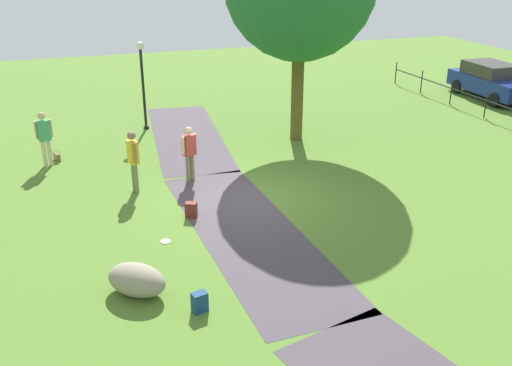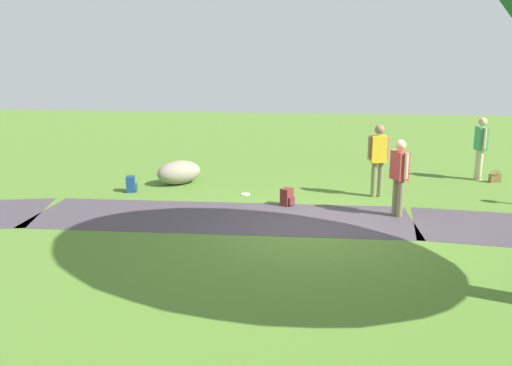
{
  "view_description": "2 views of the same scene",
  "coord_description": "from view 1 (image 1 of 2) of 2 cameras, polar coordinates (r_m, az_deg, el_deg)",
  "views": [
    {
      "loc": [
        13.53,
        -4.52,
        6.39
      ],
      "look_at": [
        1.82,
        -0.42,
        1.22
      ],
      "focal_mm": 39.97,
      "sensor_mm": 36.0,
      "label": 1
    },
    {
      "loc": [
        -0.19,
        10.04,
        3.24
      ],
      "look_at": [
        1.24,
        -0.88,
        0.71
      ],
      "focal_mm": 37.32,
      "sensor_mm": 36.0,
      "label": 2
    }
  ],
  "objects": [
    {
      "name": "ground_plane",
      "position": [
        15.63,
        -0.75,
        -1.5
      ],
      "size": [
        48.0,
        48.0,
        0.0
      ],
      "primitive_type": "plane",
      "color": "#4F7529"
    },
    {
      "name": "footpath_segment_near",
      "position": [
        20.98,
        -6.94,
        4.75
      ],
      "size": [
        8.21,
        3.2,
        0.01
      ],
      "color": "#433B43",
      "rests_on": "ground"
    },
    {
      "name": "footpath_segment_mid",
      "position": [
        13.78,
        -0.7,
        -4.98
      ],
      "size": [
        8.07,
        2.63,
        0.01
      ],
      "color": "#433B43",
      "rests_on": "ground"
    },
    {
      "name": "lamp_post",
      "position": [
        21.53,
        -11.31,
        10.48
      ],
      "size": [
        0.28,
        0.28,
        3.24
      ],
      "color": "black",
      "rests_on": "ground"
    },
    {
      "name": "lawn_boulder",
      "position": [
        11.6,
        -11.85,
        -9.47
      ],
      "size": [
        1.42,
        1.43,
        0.63
      ],
      "color": "gray",
      "rests_on": "ground"
    },
    {
      "name": "woman_with_handbag",
      "position": [
        18.77,
        -20.43,
        4.53
      ],
      "size": [
        0.29,
        0.52,
        1.74
      ],
      "color": "#C8BB8F",
      "rests_on": "ground"
    },
    {
      "name": "man_near_boulder",
      "position": [
        16.56,
        -6.7,
        3.3
      ],
      "size": [
        0.38,
        0.47,
        1.65
      ],
      "color": "olive",
      "rests_on": "ground"
    },
    {
      "name": "passerby_on_path",
      "position": [
        16.01,
        -12.18,
        2.55
      ],
      "size": [
        0.51,
        0.3,
        1.76
      ],
      "color": "olive",
      "rests_on": "ground"
    },
    {
      "name": "handbag_on_grass",
      "position": [
        19.39,
        -19.31,
        2.52
      ],
      "size": [
        0.35,
        0.35,
        0.31
      ],
      "color": "brown",
      "rests_on": "ground"
    },
    {
      "name": "backpack_by_boulder",
      "position": [
        11.0,
        -5.69,
        -11.78
      ],
      "size": [
        0.31,
        0.32,
        0.4
      ],
      "color": "navy",
      "rests_on": "ground"
    },
    {
      "name": "spare_backpack_on_lawn",
      "position": [
        14.57,
        -6.49,
        -2.7
      ],
      "size": [
        0.34,
        0.34,
        0.4
      ],
      "color": "maroon",
      "rests_on": "ground"
    },
    {
      "name": "frisbee_on_grass",
      "position": [
        13.54,
        -9.05,
        -5.79
      ],
      "size": [
        0.23,
        0.23,
        0.02
      ],
      "color": "white",
      "rests_on": "ground"
    },
    {
      "name": "parked_sedan_red",
      "position": [
        28.08,
        22.5,
        9.47
      ],
      "size": [
        4.36,
        2.0,
        1.56
      ],
      "color": "navy",
      "rests_on": "ground"
    }
  ]
}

